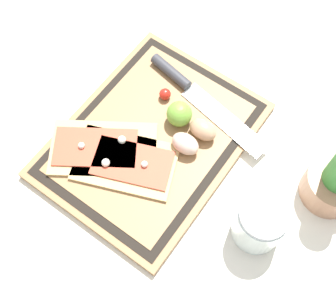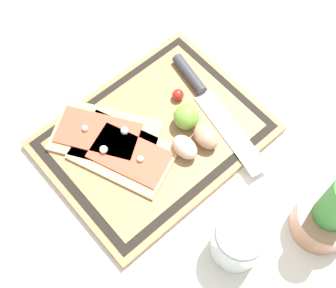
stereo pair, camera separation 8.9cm
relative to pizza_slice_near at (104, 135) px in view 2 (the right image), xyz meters
name	(u,v)px [view 2 (the right image)]	position (x,y,z in m)	size (l,w,h in m)	color
ground_plane	(155,139)	(-0.08, 0.06, -0.03)	(6.00, 6.00, 0.00)	silver
cutting_board	(155,136)	(-0.08, 0.06, -0.02)	(0.42, 0.32, 0.02)	#997047
pizza_slice_near	(104,135)	(0.00, 0.00, 0.00)	(0.21, 0.24, 0.02)	tan
pizza_slice_far	(124,154)	(0.00, 0.06, 0.00)	(0.18, 0.22, 0.02)	tan
knife	(203,93)	(-0.21, 0.06, 0.00)	(0.08, 0.30, 0.02)	silver
egg_brown	(206,137)	(-0.14, 0.14, 0.01)	(0.04, 0.06, 0.04)	tan
egg_pink	(185,147)	(-0.10, 0.13, 0.01)	(0.04, 0.06, 0.04)	beige
lime	(186,117)	(-0.14, 0.08, 0.02)	(0.05, 0.05, 0.05)	#70A838
cherry_tomato_red	(178,95)	(-0.17, 0.03, 0.01)	(0.02, 0.02, 0.02)	red
herb_pot	(329,215)	(-0.19, 0.40, 0.04)	(0.11, 0.11, 0.19)	#AD7A5B
sauce_jar	(238,242)	(-0.04, 0.32, 0.02)	(0.09, 0.09, 0.10)	silver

